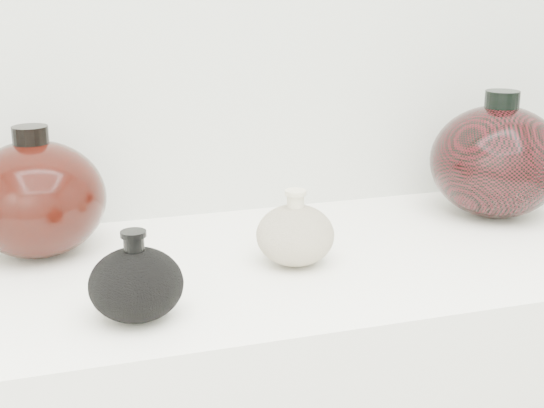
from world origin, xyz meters
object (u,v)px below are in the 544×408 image
object	(u,v)px
black_gourd_vase	(136,284)
left_round_pot	(36,198)
right_round_pot	(497,161)
cream_gourd_vase	(295,234)

from	to	relation	value
black_gourd_vase	left_round_pot	xyz separation A→B (m)	(-0.11, 0.27, 0.04)
black_gourd_vase	right_round_pot	size ratio (longest dim) A/B	0.53
black_gourd_vase	left_round_pot	size ratio (longest dim) A/B	0.60
left_round_pot	right_round_pot	xyz separation A→B (m)	(0.76, -0.04, 0.01)
left_round_pot	right_round_pot	world-z (taller)	right_round_pot
right_round_pot	black_gourd_vase	bearing A→B (deg)	-160.40
black_gourd_vase	cream_gourd_vase	size ratio (longest dim) A/B	1.05
cream_gourd_vase	left_round_pot	distance (m)	0.39
black_gourd_vase	left_round_pot	world-z (taller)	left_round_pot
right_round_pot	left_round_pot	bearing A→B (deg)	177.24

